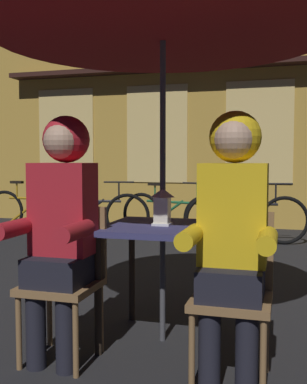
{
  "coord_description": "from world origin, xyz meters",
  "views": [
    {
      "loc": [
        0.74,
        -2.77,
        1.15
      ],
      "look_at": [
        0.0,
        -0.21,
        0.96
      ],
      "focal_mm": 43.15,
      "sensor_mm": 36.0,
      "label": 1
    }
  ],
  "objects_px": {
    "cafe_table": "(163,241)",
    "chair_left": "(67,273)",
    "lantern": "(163,206)",
    "bicycle_second": "(93,215)",
    "potted_plant": "(60,197)",
    "bicycle_nearest": "(33,211)",
    "person_right_hooded": "(233,219)",
    "bicycle_fourth": "(246,218)",
    "patio_umbrella": "(163,9)",
    "bicycle_third": "(172,216)",
    "person_left_hooded": "(61,213)",
    "chair_right": "(233,286)"
  },
  "relations": [
    {
      "from": "chair_left",
      "to": "bicycle_fourth",
      "type": "distance_m",
      "value": 4.03
    },
    {
      "from": "patio_umbrella",
      "to": "bicycle_third",
      "type": "relative_size",
      "value": 1.41
    },
    {
      "from": "bicycle_third",
      "to": "potted_plant",
      "type": "distance_m",
      "value": 1.96
    },
    {
      "from": "lantern",
      "to": "bicycle_second",
      "type": "distance_m",
      "value": 4.01
    },
    {
      "from": "person_right_hooded",
      "to": "bicycle_nearest",
      "type": "bearing_deg",
      "value": 131.25
    },
    {
      "from": "lantern",
      "to": "bicycle_fourth",
      "type": "distance_m",
      "value": 3.65
    },
    {
      "from": "chair_left",
      "to": "bicycle_nearest",
      "type": "distance_m",
      "value": 4.75
    },
    {
      "from": "bicycle_nearest",
      "to": "bicycle_third",
      "type": "distance_m",
      "value": 2.25
    },
    {
      "from": "cafe_table",
      "to": "patio_umbrella",
      "type": "distance_m",
      "value": 1.42
    },
    {
      "from": "person_right_hooded",
      "to": "potted_plant",
      "type": "xyz_separation_m",
      "value": [
        -3.23,
        4.33,
        -0.3
      ]
    },
    {
      "from": "cafe_table",
      "to": "lantern",
      "type": "bearing_deg",
      "value": -75.85
    },
    {
      "from": "cafe_table",
      "to": "bicycle_second",
      "type": "bearing_deg",
      "value": 119.94
    },
    {
      "from": "cafe_table",
      "to": "person_right_hooded",
      "type": "xyz_separation_m",
      "value": [
        0.48,
        -0.43,
        0.21
      ]
    },
    {
      "from": "lantern",
      "to": "bicycle_nearest",
      "type": "bearing_deg",
      "value": 130.23
    },
    {
      "from": "cafe_table",
      "to": "patio_umbrella",
      "type": "bearing_deg",
      "value": 0.0
    },
    {
      "from": "bicycle_second",
      "to": "bicycle_third",
      "type": "height_order",
      "value": "same"
    },
    {
      "from": "person_left_hooded",
      "to": "patio_umbrella",
      "type": "bearing_deg",
      "value": 41.57
    },
    {
      "from": "bicycle_third",
      "to": "bicycle_fourth",
      "type": "bearing_deg",
      "value": -0.56
    },
    {
      "from": "person_left_hooded",
      "to": "person_right_hooded",
      "type": "height_order",
      "value": "same"
    },
    {
      "from": "cafe_table",
      "to": "bicycle_second",
      "type": "distance_m",
      "value": 3.97
    },
    {
      "from": "person_right_hooded",
      "to": "bicycle_second",
      "type": "bearing_deg",
      "value": 122.49
    },
    {
      "from": "person_right_hooded",
      "to": "bicycle_third",
      "type": "xyz_separation_m",
      "value": [
        -1.3,
        4.03,
        -0.5
      ]
    },
    {
      "from": "bicycle_fourth",
      "to": "patio_umbrella",
      "type": "bearing_deg",
      "value": -93.54
    },
    {
      "from": "lantern",
      "to": "bicycle_third",
      "type": "height_order",
      "value": "lantern"
    },
    {
      "from": "cafe_table",
      "to": "bicycle_nearest",
      "type": "relative_size",
      "value": 0.44
    },
    {
      "from": "chair_right",
      "to": "bicycle_nearest",
      "type": "relative_size",
      "value": 0.52
    },
    {
      "from": "bicycle_nearest",
      "to": "potted_plant",
      "type": "bearing_deg",
      "value": 42.14
    },
    {
      "from": "chair_right",
      "to": "bicycle_second",
      "type": "distance_m",
      "value": 4.53
    },
    {
      "from": "cafe_table",
      "to": "bicycle_third",
      "type": "xyz_separation_m",
      "value": [
        -0.82,
        3.6,
        -0.29
      ]
    },
    {
      "from": "person_right_hooded",
      "to": "bicycle_nearest",
      "type": "xyz_separation_m",
      "value": [
        -3.55,
        4.04,
        -0.5
      ]
    },
    {
      "from": "cafe_table",
      "to": "person_left_hooded",
      "type": "height_order",
      "value": "person_left_hooded"
    },
    {
      "from": "bicycle_second",
      "to": "person_right_hooded",
      "type": "bearing_deg",
      "value": -57.51
    },
    {
      "from": "person_left_hooded",
      "to": "cafe_table",
      "type": "bearing_deg",
      "value": 41.57
    },
    {
      "from": "chair_left",
      "to": "bicycle_nearest",
      "type": "relative_size",
      "value": 0.52
    },
    {
      "from": "bicycle_third",
      "to": "person_right_hooded",
      "type": "bearing_deg",
      "value": -72.11
    },
    {
      "from": "bicycle_nearest",
      "to": "chair_left",
      "type": "bearing_deg",
      "value": -57.03
    },
    {
      "from": "bicycle_second",
      "to": "bicycle_fourth",
      "type": "xyz_separation_m",
      "value": [
        2.2,
        0.16,
        0.0
      ]
    },
    {
      "from": "patio_umbrella",
      "to": "chair_right",
      "type": "xyz_separation_m",
      "value": [
        0.48,
        -0.37,
        -1.57
      ]
    },
    {
      "from": "patio_umbrella",
      "to": "chair_left",
      "type": "relative_size",
      "value": 2.66
    },
    {
      "from": "cafe_table",
      "to": "bicycle_third",
      "type": "bearing_deg",
      "value": 102.82
    },
    {
      "from": "chair_right",
      "to": "potted_plant",
      "type": "bearing_deg",
      "value": 127.06
    },
    {
      "from": "lantern",
      "to": "chair_left",
      "type": "bearing_deg",
      "value": -143.36
    },
    {
      "from": "person_left_hooded",
      "to": "bicycle_fourth",
      "type": "xyz_separation_m",
      "value": [
        0.7,
        4.02,
        -0.5
      ]
    },
    {
      "from": "chair_left",
      "to": "chair_right",
      "type": "relative_size",
      "value": 1.0
    },
    {
      "from": "bicycle_second",
      "to": "lantern",
      "type": "bearing_deg",
      "value": -60.1
    },
    {
      "from": "person_left_hooded",
      "to": "bicycle_fourth",
      "type": "relative_size",
      "value": 0.84
    },
    {
      "from": "lantern",
      "to": "bicycle_fourth",
      "type": "bearing_deg",
      "value": 86.51
    },
    {
      "from": "lantern",
      "to": "potted_plant",
      "type": "xyz_separation_m",
      "value": [
        -2.75,
        3.92,
        -0.32
      ]
    },
    {
      "from": "cafe_table",
      "to": "chair_left",
      "type": "bearing_deg",
      "value": -142.45
    },
    {
      "from": "cafe_table",
      "to": "bicycle_fourth",
      "type": "relative_size",
      "value": 0.44
    }
  ]
}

